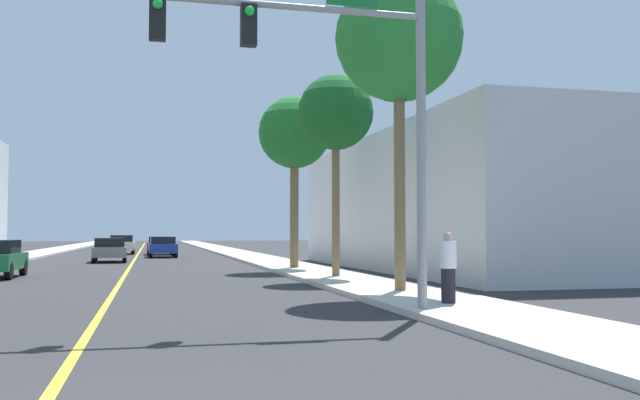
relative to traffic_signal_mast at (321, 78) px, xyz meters
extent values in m
plane|color=#2D2D30|center=(-4.36, 33.94, -4.89)|extent=(192.00, 192.00, 0.00)
cube|color=beige|center=(-11.99, 33.94, -4.81)|extent=(2.97, 168.00, 0.15)
cube|color=beige|center=(3.27, 33.94, -4.81)|extent=(2.97, 168.00, 0.15)
cube|color=yellow|center=(-4.36, 33.94, -4.88)|extent=(0.16, 144.00, 0.01)
cube|color=silver|center=(13.76, 16.88, -1.81)|extent=(15.01, 23.71, 6.15)
cylinder|color=gray|center=(2.19, 0.00, -1.45)|extent=(0.20, 0.20, 6.58)
cylinder|color=gray|center=(-1.61, 0.00, 1.43)|extent=(7.60, 0.14, 0.14)
cube|color=black|center=(-1.49, 0.00, 0.98)|extent=(0.32, 0.24, 0.84)
sphere|color=green|center=(-1.49, -0.14, 1.23)|extent=(0.20, 0.20, 0.20)
cube|color=black|center=(-3.26, 0.00, 0.98)|extent=(0.32, 0.24, 0.84)
sphere|color=green|center=(-3.26, -0.14, 1.23)|extent=(0.20, 0.20, 0.20)
cube|color=#147233|center=(0.67, 0.00, 1.68)|extent=(1.10, 0.04, 0.28)
cylinder|color=brown|center=(3.32, 4.35, -1.23)|extent=(0.31, 0.31, 7.01)
sphere|color=#287F33|center=(3.32, 4.35, 2.27)|extent=(3.57, 3.57, 3.57)
cone|color=#287F33|center=(4.39, 4.35, 2.07)|extent=(0.44, 1.89, 1.27)
cone|color=#287F33|center=(3.94, 5.22, 2.07)|extent=(1.66, 1.46, 1.46)
cone|color=#287F33|center=(2.70, 5.22, 2.07)|extent=(1.62, 1.37, 1.72)
cone|color=#287F33|center=(2.26, 4.21, 2.07)|extent=(0.62, 1.82, 1.41)
cone|color=#287F33|center=(2.69, 3.49, 2.07)|extent=(1.25, 1.04, 1.80)
cone|color=#287F33|center=(3.89, 3.44, 2.07)|extent=(1.54, 1.24, 1.37)
cylinder|color=brown|center=(3.21, 10.72, -1.73)|extent=(0.29, 0.29, 6.01)
sphere|color=#195B23|center=(3.21, 10.72, 1.27)|extent=(2.78, 2.78, 2.78)
cone|color=#195B23|center=(4.03, 10.87, 1.07)|extent=(0.64, 1.45, 1.23)
cone|color=#195B23|center=(3.61, 11.45, 1.07)|extent=(1.34, 1.01, 1.18)
cone|color=#195B23|center=(2.77, 11.43, 1.07)|extent=(1.32, 1.02, 1.48)
cone|color=#195B23|center=(2.38, 10.67, 1.07)|extent=(0.51, 1.43, 1.17)
cone|color=#195B23|center=(2.80, 9.99, 1.07)|extent=(1.56, 1.17, 1.42)
cone|color=#195B23|center=(3.73, 10.07, 1.07)|extent=(1.30, 1.15, 1.47)
cylinder|color=brown|center=(2.98, 17.09, -1.66)|extent=(0.39, 0.39, 6.15)
sphere|color=#1E6B28|center=(2.98, 17.09, 1.42)|extent=(3.29, 3.29, 3.29)
cone|color=#1E6B28|center=(3.95, 16.96, 1.22)|extent=(0.60, 1.51, 1.64)
cone|color=#1E6B28|center=(3.13, 18.06, 1.22)|extent=(1.93, 0.75, 1.41)
cone|color=#1E6B28|center=(1.99, 17.19, 1.22)|extent=(0.57, 1.60, 1.41)
cone|color=#1E6B28|center=(2.97, 16.10, 1.22)|extent=(1.46, 0.44, 1.48)
cube|color=slate|center=(-5.69, 28.57, -4.28)|extent=(2.04, 4.44, 0.57)
cube|color=black|center=(-5.68, 28.29, -3.74)|extent=(1.73, 2.23, 0.52)
cylinder|color=black|center=(-6.59, 30.16, -4.57)|extent=(0.25, 0.65, 0.64)
cylinder|color=black|center=(-4.93, 30.23, -4.57)|extent=(0.25, 0.65, 0.64)
cylinder|color=black|center=(-6.46, 26.90, -4.57)|extent=(0.25, 0.65, 0.64)
cylinder|color=black|center=(-4.80, 26.97, -4.57)|extent=(0.25, 0.65, 0.64)
cube|color=#1E389E|center=(-2.57, 35.71, -4.26)|extent=(1.98, 4.29, 0.62)
cube|color=black|center=(-2.56, 35.43, -3.70)|extent=(1.69, 2.01, 0.49)
cylinder|color=black|center=(-3.44, 37.26, -4.57)|extent=(0.24, 0.65, 0.64)
cylinder|color=black|center=(-1.78, 37.31, -4.57)|extent=(0.24, 0.65, 0.64)
cylinder|color=black|center=(-3.36, 34.12, -4.57)|extent=(0.24, 0.65, 0.64)
cylinder|color=black|center=(-1.70, 34.17, -4.57)|extent=(0.24, 0.65, 0.64)
cube|color=white|center=(-5.60, 43.52, -4.23)|extent=(1.91, 4.14, 0.67)
cube|color=black|center=(-5.60, 43.25, -3.64)|extent=(1.68, 2.03, 0.52)
cylinder|color=black|center=(-6.45, 45.03, -4.57)|extent=(0.22, 0.64, 0.64)
cylinder|color=black|center=(-4.76, 45.04, -4.57)|extent=(0.22, 0.64, 0.64)
cylinder|color=black|center=(-6.44, 42.00, -4.57)|extent=(0.22, 0.64, 0.64)
cylinder|color=black|center=(-4.74, 42.01, -4.57)|extent=(0.22, 0.64, 0.64)
cylinder|color=black|center=(-8.37, 13.57, -4.57)|extent=(0.23, 0.64, 0.64)
cylinder|color=black|center=(-8.33, 16.28, -4.57)|extent=(0.23, 0.64, 0.64)
cube|color=red|center=(-2.68, 41.40, -4.26)|extent=(1.94, 3.83, 0.62)
cube|color=black|center=(-2.68, 41.41, -3.71)|extent=(1.70, 1.71, 0.47)
cylinder|color=black|center=(-3.55, 42.76, -4.57)|extent=(0.22, 0.64, 0.64)
cylinder|color=black|center=(-1.82, 42.76, -4.57)|extent=(0.22, 0.64, 0.64)
cylinder|color=black|center=(-3.54, 40.03, -4.57)|extent=(0.22, 0.64, 0.64)
cylinder|color=black|center=(-1.81, 40.03, -4.57)|extent=(0.22, 0.64, 0.64)
cylinder|color=black|center=(3.17, 0.88, -4.35)|extent=(0.32, 0.32, 0.78)
cylinder|color=silver|center=(3.17, 0.88, -3.65)|extent=(0.38, 0.38, 0.61)
sphere|color=tan|center=(3.17, 0.88, -3.24)|extent=(0.21, 0.21, 0.21)
camera|label=1|loc=(-3.32, -13.48, -3.15)|focal=38.54mm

